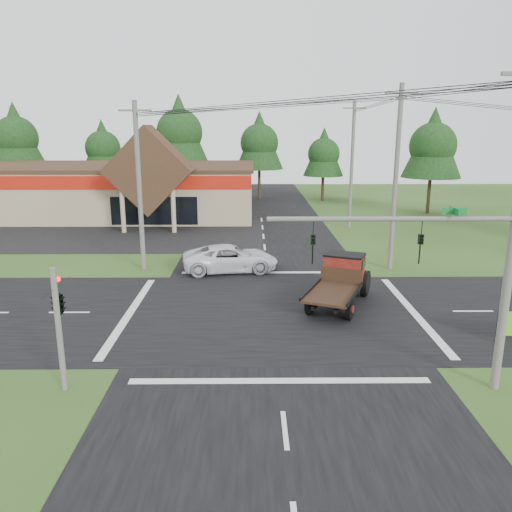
{
  "coord_description": "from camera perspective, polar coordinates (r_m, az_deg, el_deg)",
  "views": [
    {
      "loc": [
        -0.98,
        -23.23,
        8.77
      ],
      "look_at": [
        -0.76,
        2.67,
        2.2
      ],
      "focal_mm": 35.0,
      "sensor_mm": 36.0,
      "label": 1
    }
  ],
  "objects": [
    {
      "name": "ground",
      "position": [
        24.85,
        1.82,
        -6.44
      ],
      "size": [
        120.0,
        120.0,
        0.0
      ],
      "primitive_type": "plane",
      "color": "#2D491A",
      "rests_on": "ground"
    },
    {
      "name": "tree_row_c",
      "position": [
        64.86,
        -8.74,
        14.03
      ],
      "size": [
        7.28,
        7.28,
        13.13
      ],
      "color": "#332316",
      "rests_on": "ground"
    },
    {
      "name": "traffic_signal_mast",
      "position": [
        17.67,
        22.15,
        -1.08
      ],
      "size": [
        8.12,
        0.24,
        7.0
      ],
      "color": "#595651",
      "rests_on": "ground"
    },
    {
      "name": "cvs_building",
      "position": [
        55.14,
        -16.11,
        7.45
      ],
      "size": [
        30.4,
        18.2,
        9.19
      ],
      "color": "tan",
      "rests_on": "ground"
    },
    {
      "name": "tree_side_ne",
      "position": [
        56.53,
        19.58,
        12.03
      ],
      "size": [
        6.16,
        6.16,
        11.11
      ],
      "color": "#332316",
      "rests_on": "ground"
    },
    {
      "name": "utility_pole_nw",
      "position": [
        32.18,
        -13.21,
        7.83
      ],
      "size": [
        2.0,
        0.3,
        10.5
      ],
      "color": "#595651",
      "rests_on": "ground"
    },
    {
      "name": "white_pickup",
      "position": [
        31.75,
        -2.95,
        -0.26
      ],
      "size": [
        6.35,
        3.63,
        1.67
      ],
      "primitive_type": "imported",
      "rotation": [
        0.0,
        0.0,
        1.72
      ],
      "color": "white",
      "rests_on": "ground"
    },
    {
      "name": "tree_row_a",
      "position": [
        69.57,
        -25.77,
        12.27
      ],
      "size": [
        6.72,
        6.72,
        12.12
      ],
      "color": "#332316",
      "rests_on": "ground"
    },
    {
      "name": "utility_pole_ne",
      "position": [
        32.62,
        15.68,
        8.65
      ],
      "size": [
        2.0,
        0.3,
        11.5
      ],
      "color": "#595651",
      "rests_on": "ground"
    },
    {
      "name": "road_ew",
      "position": [
        24.84,
        1.82,
        -6.42
      ],
      "size": [
        120.0,
        12.0,
        0.02
      ],
      "primitive_type": "cube",
      "color": "black",
      "rests_on": "ground"
    },
    {
      "name": "antique_flatbed_truck",
      "position": [
        25.72,
        9.42,
        -2.97
      ],
      "size": [
        4.44,
        6.4,
        2.5
      ],
      "primitive_type": null,
      "rotation": [
        0.0,
        0.0,
        -0.4
      ],
      "color": "#5B0D11",
      "rests_on": "ground"
    },
    {
      "name": "tree_row_e",
      "position": [
        63.92,
        7.75,
        11.66
      ],
      "size": [
        5.04,
        5.04,
        9.09
      ],
      "color": "#332316",
      "rests_on": "ground"
    },
    {
      "name": "parking_apron",
      "position": [
        45.05,
        -17.29,
        2.38
      ],
      "size": [
        28.0,
        14.0,
        0.02
      ],
      "primitive_type": "cube",
      "color": "black",
      "rests_on": "ground"
    },
    {
      "name": "traffic_signal_corner",
      "position": [
        17.97,
        -21.79,
        -3.8
      ],
      "size": [
        0.53,
        2.48,
        4.4
      ],
      "color": "#595651",
      "rests_on": "ground"
    },
    {
      "name": "utility_pole_n",
      "position": [
        46.21,
        10.9,
        10.22
      ],
      "size": [
        2.0,
        0.3,
        11.2
      ],
      "color": "#595651",
      "rests_on": "ground"
    },
    {
      "name": "tree_row_d",
      "position": [
        65.25,
        0.39,
        13.01
      ],
      "size": [
        6.16,
        6.16,
        11.11
      ],
      "color": "#332316",
      "rests_on": "ground"
    },
    {
      "name": "tree_row_b",
      "position": [
        67.97,
        -17.11,
        11.89
      ],
      "size": [
        5.6,
        5.6,
        10.1
      ],
      "color": "#332316",
      "rests_on": "ground"
    },
    {
      "name": "road_ns",
      "position": [
        24.84,
        1.82,
        -6.42
      ],
      "size": [
        12.0,
        120.0,
        0.02
      ],
      "primitive_type": "cube",
      "color": "black",
      "rests_on": "ground"
    }
  ]
}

